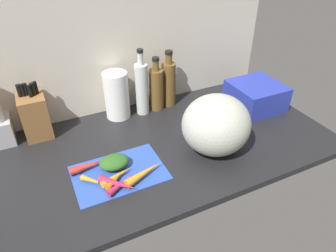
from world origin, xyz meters
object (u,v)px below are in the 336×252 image
object	(u,v)px
carrot_1	(116,179)
carrot_3	(86,167)
bottle_0	(142,88)
carrot_4	(97,182)
carrot_7	(90,165)
paper_towel_roll	(117,95)
carrot_5	(118,184)
winter_squash	(216,125)
cutting_board	(119,172)
carrot_2	(122,184)
bottle_2	(169,83)
dish_rack	(256,96)
bottle_1	(156,89)
carrot_6	(145,173)
carrot_0	(117,176)

from	to	relation	value
carrot_1	carrot_3	distance (cm)	14.19
carrot_3	bottle_0	world-z (taller)	bottle_0
carrot_4	bottle_0	xyz separation A→B (cm)	(35.19, 41.80, 12.07)
carrot_7	paper_towel_roll	distance (cm)	41.89
carrot_5	winter_squash	xyz separation A→B (cm)	(44.74, 4.94, 10.18)
cutting_board	bottle_0	size ratio (longest dim) A/B	1.05
cutting_board	carrot_5	world-z (taller)	carrot_5
carrot_2	carrot_3	xyz separation A→B (cm)	(-10.01, 14.48, 0.24)
carrot_4	carrot_7	size ratio (longest dim) A/B	1.19
bottle_2	dish_rack	bearing A→B (deg)	-29.13
carrot_4	dish_rack	world-z (taller)	dish_rack
carrot_1	dish_rack	distance (cm)	87.49
carrot_7	bottle_1	xyz separation A→B (cm)	(43.30, 32.47, 9.18)
carrot_1	carrot_2	distance (cm)	3.53
carrot_6	carrot_7	size ratio (longest dim) A/B	1.59
carrot_2	paper_towel_roll	xyz separation A→B (cm)	(14.65, 49.01, 9.66)
carrot_5	bottle_0	bearing A→B (deg)	58.69
winter_squash	carrot_4	bearing A→B (deg)	179.78
carrot_1	carrot_7	world-z (taller)	carrot_7
carrot_2	carrot_4	bearing A→B (deg)	147.71
carrot_3	carrot_5	distance (cm)	16.87
paper_towel_roll	carrot_7	bearing A→B (deg)	-123.89
carrot_4	bottle_2	distance (cm)	68.13
carrot_1	bottle_1	world-z (taller)	bottle_1
winter_squash	cutting_board	bearing A→B (deg)	175.73
carrot_6	bottle_2	world-z (taller)	bottle_2
cutting_board	carrot_3	bearing A→B (deg)	150.62
carrot_5	carrot_0	bearing A→B (deg)	76.60
carrot_6	winter_squash	size ratio (longest dim) A/B	0.61
carrot_0	carrot_1	distance (cm)	1.69
cutting_board	bottle_0	distance (cm)	48.51
carrot_3	paper_towel_roll	bearing A→B (deg)	54.47
winter_squash	dish_rack	distance (cm)	45.61
carrot_4	carrot_6	xyz separation A→B (cm)	(17.67, -3.77, 0.71)
carrot_7	bottle_1	distance (cm)	54.90
dish_rack	paper_towel_roll	bearing A→B (deg)	161.93
dish_rack	bottle_1	bearing A→B (deg)	156.39
carrot_0	carrot_7	xyz separation A→B (cm)	(-7.81, 10.49, 0.18)
bottle_1	bottle_0	bearing A→B (deg)	-175.05
carrot_2	carrot_4	size ratio (longest dim) A/B	0.99
carrot_7	bottle_1	bearing A→B (deg)	36.86
winter_squash	bottle_0	distance (cm)	45.03
dish_rack	carrot_5	bearing A→B (deg)	-162.37
cutting_board	winter_squash	size ratio (longest dim) A/B	1.23
carrot_2	carrot_0	bearing A→B (deg)	93.75
paper_towel_roll	carrot_3	bearing A→B (deg)	-125.53
carrot_2	bottle_2	bearing A→B (deg)	48.79
carrot_1	paper_towel_roll	size ratio (longest dim) A/B	0.46
dish_rack	carrot_7	bearing A→B (deg)	-172.71
cutting_board	dish_rack	distance (cm)	83.78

